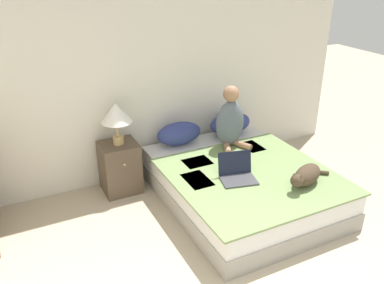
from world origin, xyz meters
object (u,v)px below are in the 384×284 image
(pillow_far, at_px, (230,123))
(cat_tabby, at_px, (306,175))
(person_sitting, at_px, (230,121))
(nightstand, at_px, (120,167))
(table_lamp, at_px, (116,114))
(bed, at_px, (241,184))
(pillow_near, at_px, (179,133))
(laptop_open, at_px, (237,174))

(pillow_far, xyz_separation_m, cat_tabby, (0.00, -1.42, -0.03))
(person_sitting, height_order, nightstand, person_sitting)
(pillow_far, distance_m, person_sitting, 0.40)
(nightstand, distance_m, table_lamp, 0.65)
(bed, bearing_deg, cat_tabby, -58.44)
(bed, xyz_separation_m, table_lamp, (-1.10, 0.81, 0.73))
(pillow_far, relative_size, nightstand, 0.94)
(pillow_near, relative_size, nightstand, 0.94)
(person_sitting, bearing_deg, table_lamp, 167.49)
(pillow_near, relative_size, pillow_far, 1.00)
(person_sitting, height_order, cat_tabby, person_sitting)
(pillow_far, distance_m, laptop_open, 1.16)
(pillow_far, bearing_deg, table_lamp, -179.10)
(person_sitting, bearing_deg, nightstand, 167.56)
(pillow_far, xyz_separation_m, nightstand, (-1.47, -0.02, -0.26))
(cat_tabby, height_order, table_lamp, table_lamp)
(cat_tabby, relative_size, table_lamp, 1.27)
(laptop_open, xyz_separation_m, nightstand, (-0.93, 1.00, -0.18))
(pillow_near, xyz_separation_m, person_sitting, (0.52, -0.30, 0.18))
(bed, height_order, nightstand, nightstand)
(person_sitting, bearing_deg, laptop_open, -115.60)
(pillow_near, distance_m, pillow_far, 0.71)
(person_sitting, distance_m, cat_tabby, 1.15)
(person_sitting, height_order, table_lamp, person_sitting)
(nightstand, bearing_deg, pillow_near, 1.72)
(table_lamp, bearing_deg, pillow_near, 1.75)
(cat_tabby, xyz_separation_m, table_lamp, (-1.46, 1.40, 0.42))
(nightstand, bearing_deg, table_lamp, -1.72)
(cat_tabby, bearing_deg, bed, -80.54)
(pillow_far, xyz_separation_m, laptop_open, (-0.54, -1.02, -0.08))
(pillow_near, bearing_deg, person_sitting, -30.38)
(pillow_near, relative_size, person_sitting, 0.76)
(pillow_near, relative_size, cat_tabby, 0.92)
(bed, height_order, cat_tabby, cat_tabby)
(cat_tabby, height_order, nightstand, cat_tabby)
(table_lamp, bearing_deg, pillow_far, 0.90)
(pillow_near, relative_size, table_lamp, 1.17)
(pillow_near, xyz_separation_m, table_lamp, (-0.75, -0.02, 0.38))
(laptop_open, bearing_deg, bed, 59.27)
(person_sitting, xyz_separation_m, table_lamp, (-1.26, 0.28, 0.20))
(person_sitting, distance_m, nightstand, 1.38)
(pillow_far, height_order, table_lamp, table_lamp)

